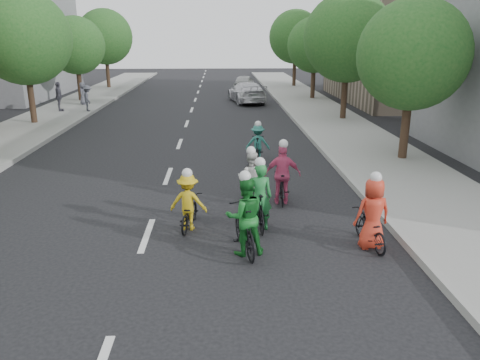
{
  "coord_description": "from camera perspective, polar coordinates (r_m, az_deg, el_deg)",
  "views": [
    {
      "loc": [
        1.8,
        -10.52,
        4.64
      ],
      "look_at": [
        2.32,
        1.2,
        1.0
      ],
      "focal_mm": 35.0,
      "sensor_mm": 36.0,
      "label": 1
    }
  ],
  "objects": [
    {
      "name": "sidewalk_right",
      "position": [
        21.92,
        14.0,
        4.69
      ],
      "size": [
        4.0,
        80.0,
        0.15
      ],
      "primitive_type": "cube",
      "color": "gray",
      "rests_on": "ground"
    },
    {
      "name": "cyclist_2",
      "position": [
        11.68,
        -6.31,
        -3.25
      ],
      "size": [
        1.0,
        1.58,
        1.58
      ],
      "rotation": [
        0.0,
        0.0,
        2.97
      ],
      "color": "black",
      "rests_on": "ground"
    },
    {
      "name": "follow_car_trail",
      "position": [
        42.12,
        0.52,
        11.8
      ],
      "size": [
        2.24,
        4.12,
        1.33
      ],
      "primitive_type": "imported",
      "rotation": [
        0.0,
        0.0,
        2.96
      ],
      "color": "silver",
      "rests_on": "ground"
    },
    {
      "name": "tree_r_3",
      "position": [
        44.68,
        6.77,
        16.95
      ],
      "size": [
        4.8,
        4.8,
        6.93
      ],
      "color": "black",
      "rests_on": "ground"
    },
    {
      "name": "curb_left",
      "position": [
        22.44,
        -23.01,
        4.14
      ],
      "size": [
        0.18,
        80.0,
        0.18
      ],
      "primitive_type": "cube",
      "color": "#999993",
      "rests_on": "ground"
    },
    {
      "name": "tree_r_2",
      "position": [
        35.82,
        9.09,
        15.93
      ],
      "size": [
        4.0,
        4.0,
        5.97
      ],
      "color": "black",
      "rests_on": "ground"
    },
    {
      "name": "spectator_0",
      "position": [
        30.67,
        -18.08,
        9.46
      ],
      "size": [
        0.93,
        1.16,
        1.58
      ],
      "primitive_type": "imported",
      "rotation": [
        0.0,
        0.0,
        1.96
      ],
      "color": "#44454F",
      "rests_on": "sidewalk_left"
    },
    {
      "name": "spectator_2",
      "position": [
        33.82,
        -18.59,
        9.98
      ],
      "size": [
        0.55,
        0.77,
        1.49
      ],
      "primitive_type": "imported",
      "rotation": [
        0.0,
        0.0,
        1.46
      ],
      "color": "#51525E",
      "rests_on": "sidewalk_left"
    },
    {
      "name": "tree_r_0",
      "position": [
        18.51,
        20.33,
        14.11
      ],
      "size": [
        4.0,
        4.0,
        5.97
      ],
      "color": "black",
      "rests_on": "ground"
    },
    {
      "name": "tree_l_3",
      "position": [
        27.41,
        -24.88,
        15.45
      ],
      "size": [
        4.8,
        4.8,
        6.93
      ],
      "color": "black",
      "rests_on": "ground"
    },
    {
      "name": "ground",
      "position": [
        11.64,
        -11.28,
        -6.62
      ],
      "size": [
        120.0,
        120.0,
        0.0
      ],
      "primitive_type": "plane",
      "color": "black",
      "rests_on": "ground"
    },
    {
      "name": "bldg_se",
      "position": [
        37.34,
        20.57,
        15.19
      ],
      "size": [
        10.0,
        14.0,
        8.0
      ],
      "primitive_type": "cube",
      "color": "gray",
      "rests_on": "ground"
    },
    {
      "name": "cyclist_0",
      "position": [
        11.0,
        15.72,
        -4.81
      ],
      "size": [
        0.87,
        1.62,
        1.8
      ],
      "rotation": [
        0.0,
        0.0,
        3.27
      ],
      "color": "black",
      "rests_on": "ground"
    },
    {
      "name": "spectator_1",
      "position": [
        31.23,
        -21.21,
        9.46
      ],
      "size": [
        0.76,
        1.13,
        1.79
      ],
      "primitive_type": "imported",
      "rotation": [
        0.0,
        0.0,
        1.91
      ],
      "color": "#4E4C59",
      "rests_on": "sidewalk_left"
    },
    {
      "name": "curb_right",
      "position": [
        21.45,
        8.99,
        4.76
      ],
      "size": [
        0.18,
        80.0,
        0.18
      ],
      "primitive_type": "cube",
      "color": "#999993",
      "rests_on": "ground"
    },
    {
      "name": "tree_l_5",
      "position": [
        44.66,
        -16.15,
        16.42
      ],
      "size": [
        4.8,
        4.8,
        6.93
      ],
      "color": "black",
      "rests_on": "ground"
    },
    {
      "name": "cyclist_6",
      "position": [
        17.93,
        2.17,
        4.21
      ],
      "size": [
        0.97,
        1.64,
        1.57
      ],
      "rotation": [
        0.0,
        0.0,
        3.03
      ],
      "color": "black",
      "rests_on": "ground"
    },
    {
      "name": "cyclist_3",
      "position": [
        10.29,
        0.58,
        -5.16
      ],
      "size": [
        0.96,
        1.92,
        1.91
      ],
      "rotation": [
        0.0,
        0.0,
        3.31
      ],
      "color": "black",
      "rests_on": "ground"
    },
    {
      "name": "follow_car_lead",
      "position": [
        34.18,
        0.8,
        10.64
      ],
      "size": [
        2.86,
        5.27,
        1.45
      ],
      "primitive_type": "imported",
      "rotation": [
        0.0,
        0.0,
        3.31
      ],
      "color": "silver",
      "rests_on": "ground"
    },
    {
      "name": "tree_l_4",
      "position": [
        35.95,
        -19.39,
        15.21
      ],
      "size": [
        4.0,
        4.0,
        5.97
      ],
      "color": "black",
      "rests_on": "ground"
    },
    {
      "name": "tree_r_1",
      "position": [
        27.05,
        13.01,
        16.54
      ],
      "size": [
        4.8,
        4.8,
        6.93
      ],
      "color": "black",
      "rests_on": "ground"
    },
    {
      "name": "cyclist_1",
      "position": [
        13.41,
        5.19,
        0.06
      ],
      "size": [
        1.05,
        1.53,
        1.88
      ],
      "rotation": [
        0.0,
        0.0,
        3.06
      ],
      "color": "black",
      "rests_on": "ground"
    },
    {
      "name": "cyclist_5",
      "position": [
        13.32,
        1.31,
        -0.43
      ],
      "size": [
        0.84,
        1.7,
        1.7
      ],
      "rotation": [
        0.0,
        0.0,
        2.98
      ],
      "color": "black",
      "rests_on": "ground"
    },
    {
      "name": "cyclist_4",
      "position": [
        11.61,
        2.37,
        -2.95
      ],
      "size": [
        0.64,
        1.62,
        1.85
      ],
      "rotation": [
        0.0,
        0.0,
        3.19
      ],
      "color": "black",
      "rests_on": "ground"
    }
  ]
}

